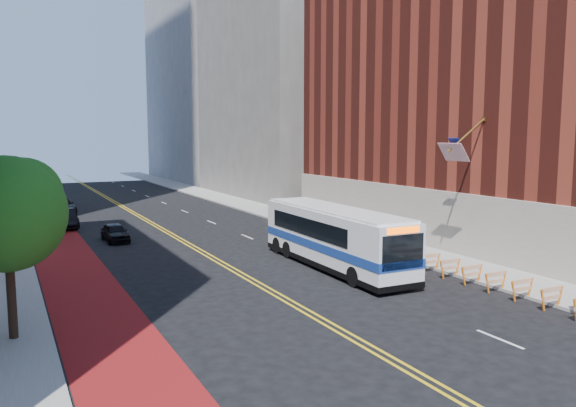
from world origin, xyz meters
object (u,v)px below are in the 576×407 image
(car_c, at_px, (61,206))
(transit_bus, at_px, (333,236))
(car_a, at_px, (115,232))
(car_b, at_px, (64,219))
(street_tree, at_px, (8,209))

(car_c, bearing_deg, transit_bus, -73.80)
(car_a, xyz_separation_m, car_b, (-2.62, 8.00, 0.13))
(street_tree, xyz_separation_m, car_a, (6.90, 18.61, -4.26))
(car_c, bearing_deg, street_tree, -102.35)
(street_tree, height_order, car_b, street_tree)
(street_tree, height_order, transit_bus, street_tree)
(car_a, height_order, car_c, car_c)
(transit_bus, xyz_separation_m, car_c, (-11.78, 30.98, -1.01))
(car_b, xyz_separation_m, car_c, (0.55, 9.02, 0.02))
(transit_bus, bearing_deg, car_b, 120.32)
(transit_bus, height_order, car_c, transit_bus)
(street_tree, xyz_separation_m, car_c, (4.84, 35.63, -4.12))
(transit_bus, distance_m, car_b, 25.20)
(street_tree, xyz_separation_m, car_b, (4.29, 26.60, -4.14))
(car_a, distance_m, car_b, 8.42)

